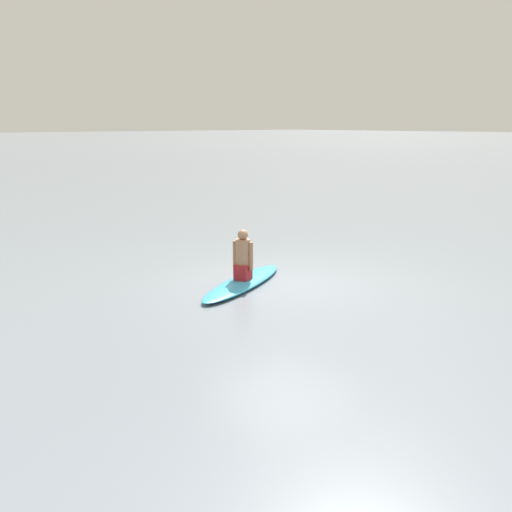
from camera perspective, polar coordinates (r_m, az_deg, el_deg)
The scene contains 3 objects.
ground_plane at distance 11.94m, azimuth 2.25°, elevation -2.57°, with size 400.00×400.00×0.00m, color gray.
surfboard at distance 11.74m, azimuth -1.23°, elevation -2.51°, with size 3.11×0.66×0.13m, color #339EC6.
person_paddler at distance 11.62m, azimuth -1.25°, elevation -0.10°, with size 0.42×0.40×0.98m.
Camera 1 is at (-8.29, 8.01, 3.10)m, focal length 42.32 mm.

